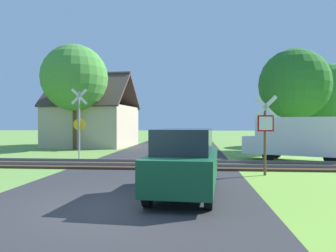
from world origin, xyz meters
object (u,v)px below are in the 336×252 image
(house, at_px, (93,124))
(mail_truck, at_px, (297,137))
(tree_far, at_px, (329,96))
(stop_sign_near, at_px, (265,129))
(tree_left, at_px, (74,78))
(parked_car, at_px, (184,162))
(crossing_sign_far, at_px, (79,120))
(tree_right, at_px, (294,84))

(house, height_order, mail_truck, house)
(tree_far, distance_m, mail_truck, 14.15)
(stop_sign_near, height_order, tree_left, tree_left)
(mail_truck, distance_m, parked_car, 10.11)
(stop_sign_near, relative_size, parked_car, 0.72)
(tree_left, bearing_deg, tree_far, 16.48)
(tree_left, bearing_deg, crossing_sign_far, -67.00)
(house, distance_m, mail_truck, 17.07)
(crossing_sign_far, relative_size, mail_truck, 0.73)
(crossing_sign_far, xyz_separation_m, house, (-2.44, 9.85, -0.22))
(crossing_sign_far, xyz_separation_m, tree_far, (17.79, 12.28, 2.20))
(crossing_sign_far, bearing_deg, parked_car, -66.90)
(house, xyz_separation_m, tree_left, (-0.21, -3.61, 3.39))
(tree_right, bearing_deg, mail_truck, -104.74)
(tree_left, height_order, parked_car, tree_left)
(tree_far, distance_m, parked_car, 24.13)
(tree_far, relative_size, parked_car, 1.73)
(tree_left, distance_m, mail_truck, 15.97)
(tree_right, distance_m, parked_car, 16.79)
(mail_truck, bearing_deg, house, 79.85)
(stop_sign_near, relative_size, crossing_sign_far, 0.78)
(stop_sign_near, distance_m, tree_far, 19.54)
(tree_right, distance_m, tree_left, 15.78)
(crossing_sign_far, relative_size, tree_right, 0.54)
(crossing_sign_far, xyz_separation_m, tree_right, (13.12, 6.24, 2.52))
(tree_right, relative_size, parked_car, 1.72)
(tree_far, height_order, parked_car, tree_far)
(house, xyz_separation_m, mail_truck, (13.92, -9.85, -0.65))
(tree_right, relative_size, mail_truck, 1.36)
(mail_truck, bearing_deg, tree_left, 91.32)
(tree_far, bearing_deg, stop_sign_near, -117.45)
(crossing_sign_far, distance_m, mail_truck, 11.51)
(house, relative_size, tree_far, 1.01)
(crossing_sign_far, height_order, tree_far, tree_far)
(tree_left, xyz_separation_m, mail_truck, (14.13, -6.24, -4.05))
(tree_far, xyz_separation_m, parked_car, (-11.77, -20.79, -3.42))
(parked_car, bearing_deg, tree_right, 68.99)
(tree_right, height_order, parked_car, tree_right)
(tree_right, relative_size, tree_left, 0.92)
(house, bearing_deg, tree_right, -8.68)
(house, relative_size, tree_left, 0.93)
(tree_far, bearing_deg, tree_right, -127.72)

